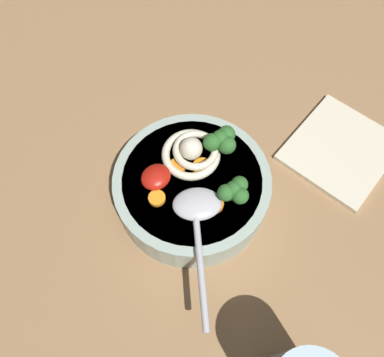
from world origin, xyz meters
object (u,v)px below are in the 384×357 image
at_px(folded_napkin, 340,150).
at_px(soup_spoon, 195,212).
at_px(soup_bowl, 192,188).
at_px(noodle_pile, 192,152).

bearing_deg(folded_napkin, soup_spoon, 165.14).
bearing_deg(soup_spoon, folded_napkin, 115.29).
bearing_deg(folded_napkin, soup_bowl, 153.97).
distance_m(noodle_pile, soup_spoon, 0.08).
bearing_deg(soup_bowl, noodle_pile, 44.68).
bearing_deg(soup_spoon, soup_bowl, 180.00).
relative_size(noodle_pile, folded_napkin, 0.57).
xyz_separation_m(soup_bowl, soup_spoon, (-0.03, -0.04, 0.03)).
distance_m(soup_bowl, folded_napkin, 0.23).
xyz_separation_m(soup_bowl, folded_napkin, (0.21, -0.10, -0.02)).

